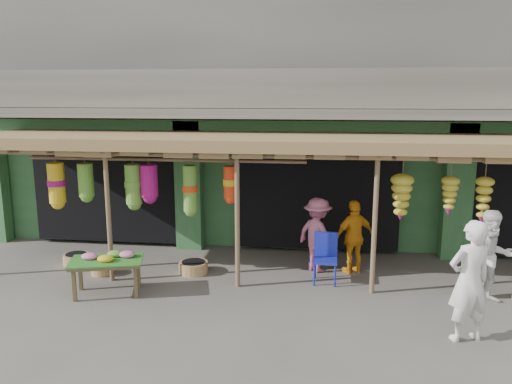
# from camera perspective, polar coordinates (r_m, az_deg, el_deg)

# --- Properties ---
(ground) EXTENTS (80.00, 80.00, 0.00)m
(ground) POSITION_cam_1_polar(r_m,az_deg,el_deg) (9.75, 6.98, -10.61)
(ground) COLOR #514C47
(ground) RESTS_ON ground
(building) EXTENTS (16.40, 6.80, 7.00)m
(building) POSITION_cam_1_polar(r_m,az_deg,el_deg) (13.92, 7.40, 10.15)
(building) COLOR gray
(building) RESTS_ON ground
(awning) EXTENTS (14.00, 2.70, 2.79)m
(awning) POSITION_cam_1_polar(r_m,az_deg,el_deg) (9.91, 6.52, 5.17)
(awning) COLOR brown
(awning) RESTS_ON ground
(flower_table) EXTENTS (1.43, 1.06, 0.77)m
(flower_table) POSITION_cam_1_polar(r_m,az_deg,el_deg) (9.52, -16.61, -7.59)
(flower_table) COLOR brown
(flower_table) RESTS_ON ground
(blue_chair) EXTENTS (0.47, 0.48, 0.96)m
(blue_chair) POSITION_cam_1_polar(r_m,az_deg,el_deg) (9.85, 7.94, -7.12)
(blue_chair) COLOR #171F96
(blue_chair) RESTS_ON ground
(basket_left) EXTENTS (0.72, 0.72, 0.23)m
(basket_left) POSITION_cam_1_polar(r_m,az_deg,el_deg) (11.47, -19.84, -7.23)
(basket_left) COLOR #8A5E3E
(basket_left) RESTS_ON ground
(basket_mid) EXTENTS (0.61, 0.61, 0.23)m
(basket_mid) POSITION_cam_1_polar(r_m,az_deg,el_deg) (10.40, -7.16, -8.53)
(basket_mid) COLOR #9E8547
(basket_mid) RESTS_ON ground
(basket_right) EXTENTS (0.56, 0.56, 0.20)m
(basket_right) POSITION_cam_1_polar(r_m,az_deg,el_deg) (10.72, -17.16, -8.42)
(basket_right) COLOR olive
(basket_right) RESTS_ON ground
(person_front) EXTENTS (0.78, 0.64, 1.84)m
(person_front) POSITION_cam_1_polar(r_m,az_deg,el_deg) (8.02, 23.19, -9.34)
(person_front) COLOR silver
(person_front) RESTS_ON ground
(person_right) EXTENTS (0.91, 0.77, 1.66)m
(person_right) POSITION_cam_1_polar(r_m,az_deg,el_deg) (9.61, 25.28, -6.74)
(person_right) COLOR silver
(person_right) RESTS_ON ground
(person_vendor) EXTENTS (0.96, 0.76, 1.52)m
(person_vendor) POSITION_cam_1_polar(r_m,az_deg,el_deg) (10.32, 11.16, -5.05)
(person_vendor) COLOR orange
(person_vendor) RESTS_ON ground
(person_shopper) EXTENTS (1.12, 1.09, 1.54)m
(person_shopper) POSITION_cam_1_polar(r_m,az_deg,el_deg) (10.31, 7.04, -4.88)
(person_shopper) COLOR #BF6585
(person_shopper) RESTS_ON ground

